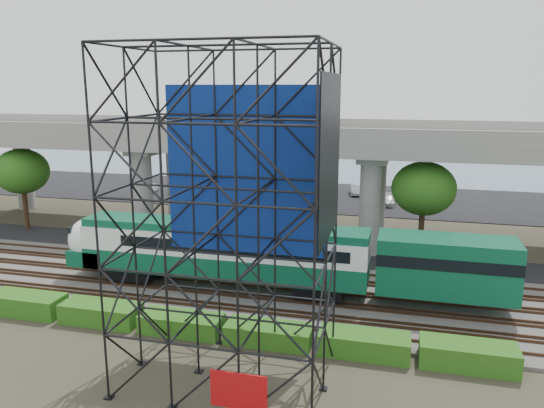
# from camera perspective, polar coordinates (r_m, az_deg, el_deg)

# --- Properties ---
(ground) EXTENTS (140.00, 140.00, 0.00)m
(ground) POSITION_cam_1_polar(r_m,az_deg,el_deg) (34.64, -8.29, -10.23)
(ground) COLOR #474233
(ground) RESTS_ON ground
(ballast_bed) EXTENTS (90.00, 12.00, 0.20)m
(ballast_bed) POSITION_cam_1_polar(r_m,az_deg,el_deg) (36.31, -7.08, -8.92)
(ballast_bed) COLOR slate
(ballast_bed) RESTS_ON ground
(service_road) EXTENTS (90.00, 5.00, 0.08)m
(service_road) POSITION_cam_1_polar(r_m,az_deg,el_deg) (43.88, -3.04, -5.08)
(service_road) COLOR black
(service_road) RESTS_ON ground
(parking_lot) EXTENTS (90.00, 18.00, 0.08)m
(parking_lot) POSITION_cam_1_polar(r_m,az_deg,el_deg) (65.97, 3.05, 0.95)
(parking_lot) COLOR black
(parking_lot) RESTS_ON ground
(harbor_water) EXTENTS (140.00, 40.00, 0.03)m
(harbor_water) POSITION_cam_1_polar(r_m,az_deg,el_deg) (87.32, 5.90, 3.77)
(harbor_water) COLOR #475F75
(harbor_water) RESTS_ON ground
(rail_tracks) EXTENTS (90.00, 9.52, 0.16)m
(rail_tracks) POSITION_cam_1_polar(r_m,az_deg,el_deg) (36.25, -7.09, -8.66)
(rail_tracks) COLOR #472D1E
(rail_tracks) RESTS_ON ballast_bed
(commuter_train) EXTENTS (29.30, 3.06, 4.30)m
(commuter_train) POSITION_cam_1_polar(r_m,az_deg,el_deg) (34.35, -2.02, -5.17)
(commuter_train) COLOR black
(commuter_train) RESTS_ON rail_tracks
(overpass) EXTENTS (80.00, 12.00, 12.40)m
(overpass) POSITION_cam_1_polar(r_m,az_deg,el_deg) (47.37, -1.18, 6.37)
(overpass) COLOR #9E9B93
(overpass) RESTS_ON ground
(scaffold_tower) EXTENTS (9.36, 6.36, 15.00)m
(scaffold_tower) POSITION_cam_1_polar(r_m,az_deg,el_deg) (23.44, -4.98, -2.01)
(scaffold_tower) COLOR black
(scaffold_tower) RESTS_ON ground
(hedge_strip) EXTENTS (34.60, 1.80, 1.20)m
(hedge_strip) POSITION_cam_1_polar(r_m,az_deg,el_deg) (30.44, -9.70, -12.47)
(hedge_strip) COLOR #265814
(hedge_strip) RESTS_ON ground
(trees) EXTENTS (40.94, 16.94, 7.69)m
(trees) POSITION_cam_1_polar(r_m,az_deg,el_deg) (49.31, -6.34, 3.45)
(trees) COLOR #382314
(trees) RESTS_ON ground
(suv) EXTENTS (5.95, 4.46, 1.50)m
(suv) POSITION_cam_1_polar(r_m,az_deg,el_deg) (47.27, -12.45, -3.07)
(suv) COLOR black
(suv) RESTS_ON service_road
(parked_cars) EXTENTS (37.21, 9.17, 1.28)m
(parked_cars) POSITION_cam_1_polar(r_m,az_deg,el_deg) (65.37, 3.86, 1.38)
(parked_cars) COLOR silver
(parked_cars) RESTS_ON parking_lot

